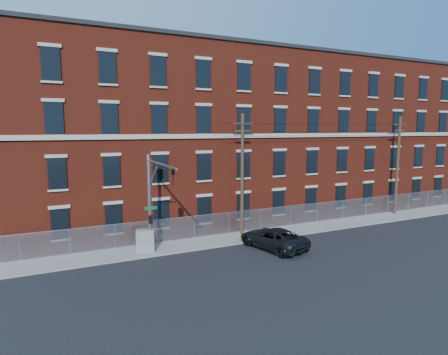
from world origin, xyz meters
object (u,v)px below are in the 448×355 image
traffic_signal_mast (157,183)px  utility_cabinet (145,240)px  utility_pole_near (242,172)px  pickup_truck (273,238)px

traffic_signal_mast → utility_cabinet: size_ratio=4.41×
utility_cabinet → utility_pole_near: bearing=25.4°
traffic_signal_mast → utility_cabinet: bearing=97.4°
traffic_signal_mast → pickup_truck: (8.57, -0.52, -4.62)m
utility_pole_near → utility_cabinet: 9.47m
traffic_signal_mast → pickup_truck: size_ratio=1.26×
pickup_truck → utility_cabinet: size_ratio=3.49×
traffic_signal_mast → pickup_truck: traffic_signal_mast is taller
traffic_signal_mast → utility_pole_near: size_ratio=0.70×
pickup_truck → utility_cabinet: bearing=-33.2°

